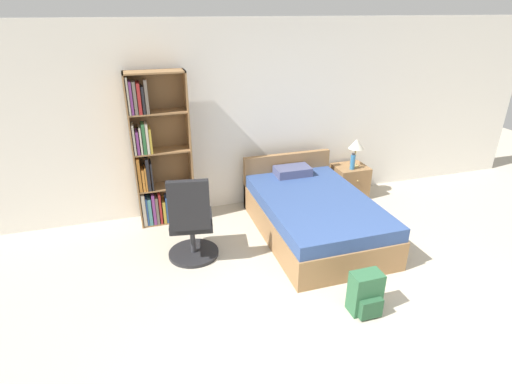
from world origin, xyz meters
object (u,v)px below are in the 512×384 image
at_px(bookshelf, 154,157).
at_px(bed, 313,214).
at_px(water_bottle, 353,162).
at_px(nightstand, 349,181).
at_px(backpack_green, 366,294).
at_px(office_chair, 191,225).
at_px(table_lamp, 356,145).

xyz_separation_m(bookshelf, bed, (1.87, -0.91, -0.67)).
xyz_separation_m(bed, water_bottle, (0.97, 0.74, 0.35)).
distance_m(bookshelf, nightstand, 2.96).
height_order(bookshelf, backpack_green, bookshelf).
bearing_deg(bed, bookshelf, 154.06).
relative_size(office_chair, nightstand, 2.15).
bearing_deg(backpack_green, office_chair, 136.40).
bearing_deg(backpack_green, bed, 84.79).
bearing_deg(bookshelf, nightstand, -1.15).
bearing_deg(office_chair, water_bottle, 19.43).
relative_size(nightstand, table_lamp, 1.16).
bearing_deg(bookshelf, table_lamp, -1.50).
xyz_separation_m(office_chair, water_bottle, (2.55, 0.90, 0.16)).
bearing_deg(table_lamp, bookshelf, 178.50).
relative_size(nightstand, water_bottle, 2.02).
distance_m(bed, office_chair, 1.61).
relative_size(water_bottle, backpack_green, 0.58).
relative_size(bed, backpack_green, 4.82).
bearing_deg(bed, water_bottle, 37.56).
distance_m(bed, table_lamp, 1.46).
relative_size(office_chair, backpack_green, 2.51).
distance_m(bookshelf, water_bottle, 2.86).
xyz_separation_m(nightstand, backpack_green, (-1.15, -2.39, -0.05)).
bearing_deg(table_lamp, office_chair, -159.42).
relative_size(table_lamp, water_bottle, 1.74).
distance_m(bed, water_bottle, 1.27).
xyz_separation_m(office_chair, backpack_green, (1.45, -1.38, -0.26)).
bearing_deg(bookshelf, office_chair, -75.10).
bearing_deg(water_bottle, office_chair, -160.57).
distance_m(bed, backpack_green, 1.54).
height_order(office_chair, backpack_green, office_chair).
distance_m(table_lamp, water_bottle, 0.25).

